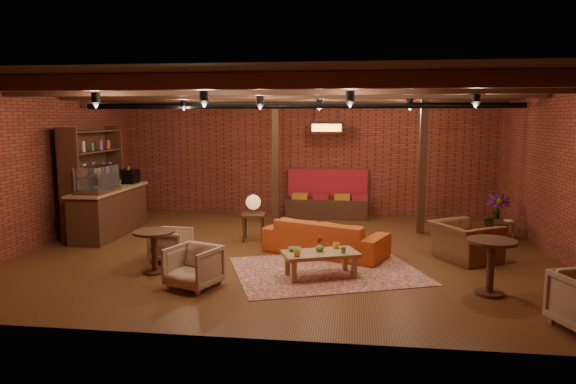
# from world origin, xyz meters

# --- Properties ---
(floor) EXTENTS (10.00, 10.00, 0.00)m
(floor) POSITION_xyz_m (0.00, 0.00, 0.00)
(floor) COLOR #391B0E
(floor) RESTS_ON ground
(ceiling) EXTENTS (10.00, 8.00, 0.02)m
(ceiling) POSITION_xyz_m (0.00, 0.00, 3.20)
(ceiling) COLOR black
(ceiling) RESTS_ON wall_back
(wall_back) EXTENTS (10.00, 0.02, 3.20)m
(wall_back) POSITION_xyz_m (0.00, 4.00, 1.60)
(wall_back) COLOR maroon
(wall_back) RESTS_ON ground
(wall_front) EXTENTS (10.00, 0.02, 3.20)m
(wall_front) POSITION_xyz_m (0.00, -4.00, 1.60)
(wall_front) COLOR maroon
(wall_front) RESTS_ON ground
(wall_left) EXTENTS (0.02, 8.00, 3.20)m
(wall_left) POSITION_xyz_m (-5.00, 0.00, 1.60)
(wall_left) COLOR maroon
(wall_left) RESTS_ON ground
(wall_right) EXTENTS (0.02, 8.00, 3.20)m
(wall_right) POSITION_xyz_m (5.00, 0.00, 1.60)
(wall_right) COLOR maroon
(wall_right) RESTS_ON ground
(ceiling_beams) EXTENTS (9.80, 6.40, 0.22)m
(ceiling_beams) POSITION_xyz_m (0.00, 0.00, 3.08)
(ceiling_beams) COLOR #331B11
(ceiling_beams) RESTS_ON ceiling
(ceiling_pipe) EXTENTS (9.60, 0.12, 0.12)m
(ceiling_pipe) POSITION_xyz_m (0.00, 1.60, 2.85)
(ceiling_pipe) COLOR black
(ceiling_pipe) RESTS_ON ceiling
(post_left) EXTENTS (0.16, 0.16, 3.20)m
(post_left) POSITION_xyz_m (-0.60, 2.60, 1.60)
(post_left) COLOR #331B11
(post_left) RESTS_ON ground
(post_right) EXTENTS (0.16, 0.16, 3.20)m
(post_right) POSITION_xyz_m (2.80, 2.00, 1.60)
(post_right) COLOR #331B11
(post_right) RESTS_ON ground
(service_counter) EXTENTS (0.80, 2.50, 1.60)m
(service_counter) POSITION_xyz_m (-4.10, 1.00, 0.80)
(service_counter) COLOR #331B11
(service_counter) RESTS_ON ground
(plant_counter) EXTENTS (0.35, 0.39, 0.30)m
(plant_counter) POSITION_xyz_m (-4.00, 1.20, 1.22)
(plant_counter) COLOR #337F33
(plant_counter) RESTS_ON service_counter
(shelving_hutch) EXTENTS (0.52, 2.00, 2.40)m
(shelving_hutch) POSITION_xyz_m (-4.50, 1.10, 1.20)
(shelving_hutch) COLOR #331B11
(shelving_hutch) RESTS_ON ground
(banquette) EXTENTS (2.10, 0.70, 1.00)m
(banquette) POSITION_xyz_m (0.60, 3.55, 0.50)
(banquette) COLOR maroon
(banquette) RESTS_ON ground
(service_sign) EXTENTS (0.86, 0.06, 0.30)m
(service_sign) POSITION_xyz_m (0.60, 3.10, 2.35)
(service_sign) COLOR orange
(service_sign) RESTS_ON ceiling
(ceiling_spotlights) EXTENTS (6.40, 4.40, 0.28)m
(ceiling_spotlights) POSITION_xyz_m (0.00, 0.00, 2.86)
(ceiling_spotlights) COLOR black
(ceiling_spotlights) RESTS_ON ceiling
(rug) EXTENTS (3.67, 3.25, 0.01)m
(rug) POSITION_xyz_m (0.85, -1.18, 0.01)
(rug) COLOR maroon
(rug) RESTS_ON floor
(sofa) EXTENTS (2.49, 1.74, 0.68)m
(sofa) POSITION_xyz_m (0.76, -0.10, 0.34)
(sofa) COLOR #AE4318
(sofa) RESTS_ON floor
(coffee_table) EXTENTS (1.35, 1.01, 0.67)m
(coffee_table) POSITION_xyz_m (0.75, -1.51, 0.37)
(coffee_table) COLOR #976E46
(coffee_table) RESTS_ON floor
(side_table_lamp) EXTENTS (0.51, 0.51, 0.99)m
(side_table_lamp) POSITION_xyz_m (-0.81, 0.81, 0.75)
(side_table_lamp) COLOR #331B11
(side_table_lamp) RESTS_ON floor
(round_table_left) EXTENTS (0.69, 0.69, 0.72)m
(round_table_left) POSITION_xyz_m (-2.03, -1.62, 0.49)
(round_table_left) COLOR #331B11
(round_table_left) RESTS_ON floor
(armchair_a) EXTENTS (0.64, 0.67, 0.65)m
(armchair_a) POSITION_xyz_m (-2.01, -0.88, 0.32)
(armchair_a) COLOR beige
(armchair_a) RESTS_ON floor
(armchair_b) EXTENTS (0.88, 0.86, 0.72)m
(armchair_b) POSITION_xyz_m (-1.14, -2.28, 0.36)
(armchair_b) COLOR beige
(armchair_b) RESTS_ON floor
(armchair_right) EXTENTS (1.15, 1.29, 0.95)m
(armchair_right) POSITION_xyz_m (3.33, -0.20, 0.47)
(armchair_right) COLOR brown
(armchair_right) RESTS_ON floor
(side_table_book) EXTENTS (0.52, 0.52, 0.50)m
(side_table_book) POSITION_xyz_m (4.40, 1.21, 0.44)
(side_table_book) COLOR #331B11
(side_table_book) RESTS_ON floor
(round_table_right) EXTENTS (0.71, 0.71, 0.83)m
(round_table_right) POSITION_xyz_m (3.30, -2.05, 0.56)
(round_table_right) COLOR #331B11
(round_table_right) RESTS_ON floor
(plant_tall) EXTENTS (1.86, 1.86, 2.83)m
(plant_tall) POSITION_xyz_m (4.40, 1.80, 1.41)
(plant_tall) COLOR #4C7F4C
(plant_tall) RESTS_ON floor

